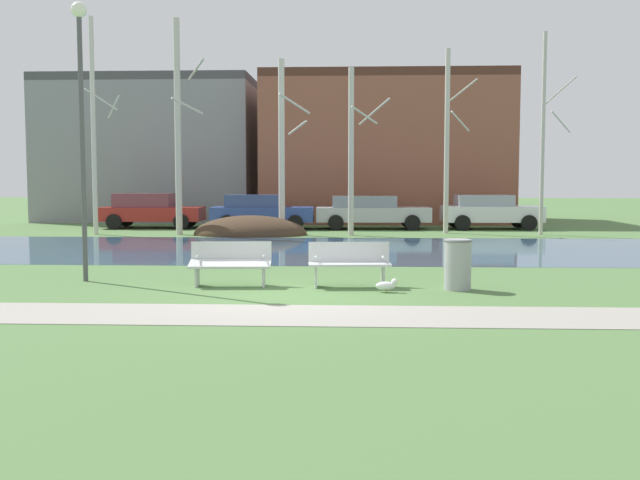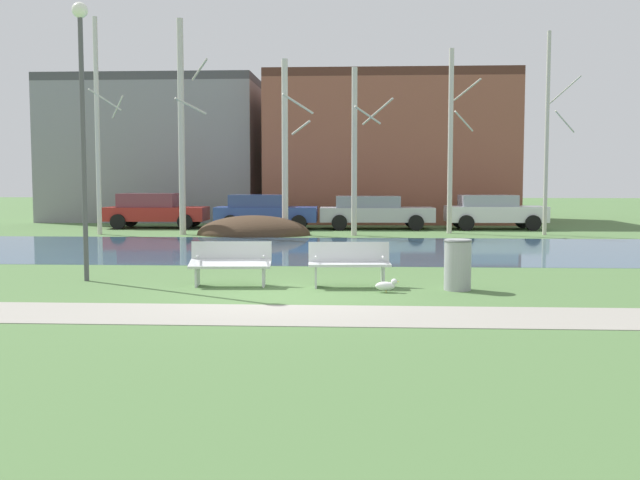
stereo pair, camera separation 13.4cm
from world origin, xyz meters
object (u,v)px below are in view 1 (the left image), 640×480
at_px(trash_bin, 458,264).
at_px(parked_sedan_second_blue, 261,211).
at_px(seagull, 387,285).
at_px(bench_left, 231,262).
at_px(parked_wagon_fourth_white, 489,211).
at_px(streetlamp, 81,98).
at_px(parked_van_nearest_red, 150,210).
at_px(bench_right, 349,263).
at_px(parked_hatch_third_silver, 371,211).

bearing_deg(trash_bin, parked_sedan_second_blue, 109.28).
relative_size(trash_bin, seagull, 2.17).
height_order(bench_left, parked_wagon_fourth_white, parked_wagon_fourth_white).
height_order(streetlamp, parked_sedan_second_blue, streetlamp).
xyz_separation_m(parked_van_nearest_red, parked_sedan_second_blue, (4.84, -0.50, -0.02)).
xyz_separation_m(bench_right, parked_wagon_fourth_white, (5.74, 17.03, 0.29)).
bearing_deg(parked_hatch_third_silver, parked_van_nearest_red, 178.68).
relative_size(bench_left, streetlamp, 0.29).
distance_m(trash_bin, parked_hatch_third_silver, 17.27).
relative_size(seagull, parked_sedan_second_blue, 0.10).
height_order(streetlamp, parked_hatch_third_silver, streetlamp).
height_order(parked_van_nearest_red, parked_hatch_third_silver, parked_van_nearest_red).
bearing_deg(parked_sedan_second_blue, parked_wagon_fourth_white, 2.43).
relative_size(seagull, parked_van_nearest_red, 0.10).
bearing_deg(parked_sedan_second_blue, parked_van_nearest_red, 174.07).
height_order(bench_left, streetlamp, streetlamp).
relative_size(bench_right, parked_hatch_third_silver, 0.34).
bearing_deg(trash_bin, streetlamp, 173.55).
bearing_deg(parked_wagon_fourth_white, bench_right, -108.63).
height_order(bench_left, bench_right, same).
xyz_separation_m(seagull, parked_hatch_third_silver, (0.05, 17.61, 0.62)).
height_order(bench_right, parked_van_nearest_red, parked_van_nearest_red).
bearing_deg(bench_left, seagull, -12.86).
distance_m(bench_left, parked_sedan_second_blue, 16.70).
relative_size(parked_van_nearest_red, parked_wagon_fourth_white, 1.05).
distance_m(trash_bin, seagull, 1.46).
relative_size(trash_bin, parked_wagon_fourth_white, 0.23).
bearing_deg(parked_hatch_third_silver, trash_bin, -85.66).
xyz_separation_m(trash_bin, parked_hatch_third_silver, (-1.31, 17.22, 0.25)).
xyz_separation_m(streetlamp, parked_hatch_third_silver, (6.22, 16.37, -3.00)).
height_order(trash_bin, streetlamp, streetlamp).
bearing_deg(bench_right, parked_wagon_fourth_white, 71.37).
bearing_deg(parked_hatch_third_silver, seagull, -90.17).
height_order(seagull, streetlamp, streetlamp).
bearing_deg(bench_right, parked_hatch_third_silver, 87.43).
bearing_deg(bench_right, trash_bin, -8.44).
bearing_deg(seagull, parked_van_nearest_red, 117.82).
bearing_deg(seagull, parked_hatch_third_silver, 89.83).
bearing_deg(parked_van_nearest_red, bench_right, -63.08).
xyz_separation_m(bench_right, streetlamp, (-5.46, 0.54, 3.28)).
bearing_deg(trash_bin, bench_left, 176.02).
distance_m(parked_van_nearest_red, parked_hatch_third_silver, 9.46).
distance_m(bench_right, parked_wagon_fourth_white, 17.98).
distance_m(bench_right, seagull, 1.05).
relative_size(bench_left, parked_sedan_second_blue, 0.38).
bearing_deg(parked_van_nearest_red, seagull, -62.18).
bearing_deg(bench_left, trash_bin, -3.98).
xyz_separation_m(trash_bin, parked_wagon_fourth_white, (3.68, 17.34, 0.26)).
distance_m(parked_van_nearest_red, parked_sedan_second_blue, 4.87).
bearing_deg(seagull, bench_left, 167.14).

